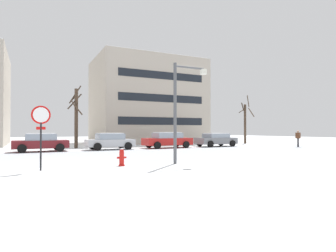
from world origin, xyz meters
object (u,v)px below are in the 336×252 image
street_lamp (182,101)px  parked_car_gray (216,140)px  pedestrian_crossing (298,137)px  fire_hydrant (122,157)px  parked_car_maroon (41,142)px  stop_sign (41,125)px  parked_car_silver (110,141)px  parked_car_red (167,140)px

street_lamp → parked_car_gray: (10.16, 11.43, -2.43)m
parked_car_gray → pedestrian_crossing: 8.05m
fire_hydrant → pedestrian_crossing: size_ratio=0.51×
street_lamp → parked_car_gray: 15.49m
street_lamp → parked_car_maroon: street_lamp is taller
stop_sign → fire_hydrant: size_ratio=3.22×
parked_car_silver → parked_car_gray: 10.85m
parked_car_gray → street_lamp: bearing=-131.6°
stop_sign → street_lamp: 6.61m
parked_car_maroon → parked_car_silver: parked_car_maroon is taller
parked_car_gray → parked_car_red: bearing=178.9°
parked_car_maroon → parked_car_silver: size_ratio=1.00×
parked_car_silver → parked_car_red: 5.42m
street_lamp → parked_car_maroon: size_ratio=1.24×
stop_sign → parked_car_maroon: size_ratio=0.66×
fire_hydrant → parked_car_gray: bearing=40.2°
street_lamp → pedestrian_crossing: 18.69m
stop_sign → fire_hydrant: stop_sign is taller
fire_hydrant → parked_car_silver: (2.35, 11.27, 0.31)m
stop_sign → parked_car_maroon: 11.44m
parked_car_maroon → parked_car_silver: 5.42m
pedestrian_crossing → fire_hydrant: bearing=-160.8°
parked_car_red → parked_car_maroon: bearing=179.6°
street_lamp → pedestrian_crossing: size_ratio=3.08×
parked_car_silver → parked_car_red: parked_car_red is taller
street_lamp → parked_car_maroon: 13.34m
parked_car_gray → pedestrian_crossing: pedestrian_crossing is taller
parked_car_maroon → parked_car_gray: size_ratio=0.96×
parked_car_red → parked_car_gray: (5.42, -0.11, -0.05)m
parked_car_maroon → street_lamp: bearing=-62.3°
parked_car_silver → fire_hydrant: bearing=-101.8°
stop_sign → street_lamp: street_lamp is taller
street_lamp → parked_car_silver: 11.82m
street_lamp → parked_car_red: bearing=67.7°
street_lamp → parked_car_red: 12.70m
parked_car_red → fire_hydrant: bearing=-124.6°
street_lamp → parked_car_red: (4.74, 11.54, -2.39)m
fire_hydrant → stop_sign: bearing=-179.3°
parked_car_gray → pedestrian_crossing: (6.90, -4.13, 0.25)m
parked_car_maroon → parked_car_red: (10.85, -0.08, 0.02)m
parked_car_silver → pedestrian_crossing: size_ratio=2.48×
stop_sign → parked_car_red: 15.97m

